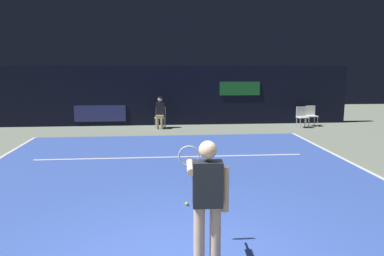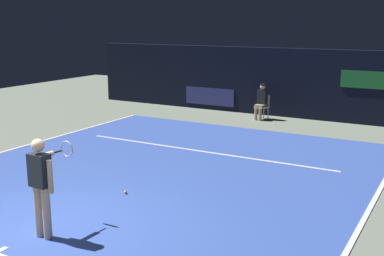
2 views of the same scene
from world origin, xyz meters
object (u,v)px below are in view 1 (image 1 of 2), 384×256
(courtside_chair_near, at_px, (302,116))
(tennis_player, at_px, (207,200))
(line_judge_on_chair, at_px, (160,112))
(courtside_chair_far, at_px, (311,114))
(tennis_ball, at_px, (187,204))

(courtside_chair_near, bearing_deg, tennis_player, -116.63)
(line_judge_on_chair, height_order, courtside_chair_far, line_judge_on_chair)
(courtside_chair_near, relative_size, courtside_chair_far, 1.00)
(courtside_chair_near, distance_m, courtside_chair_far, 0.66)
(tennis_ball, bearing_deg, courtside_chair_near, 57.11)
(courtside_chair_near, bearing_deg, line_judge_on_chair, 176.98)
(line_judge_on_chair, bearing_deg, courtside_chair_far, 0.40)
(tennis_player, height_order, tennis_ball, tennis_player)
(line_judge_on_chair, bearing_deg, tennis_ball, -87.17)
(tennis_player, height_order, line_judge_on_chair, tennis_player)
(tennis_player, relative_size, courtside_chair_far, 1.97)
(courtside_chair_near, bearing_deg, courtside_chair_far, 33.03)
(line_judge_on_chair, height_order, tennis_ball, line_judge_on_chair)
(line_judge_on_chair, distance_m, courtside_chair_near, 6.02)
(courtside_chair_near, height_order, courtside_chair_far, same)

